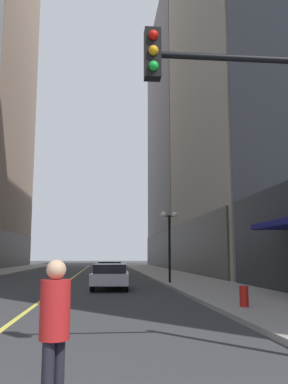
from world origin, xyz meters
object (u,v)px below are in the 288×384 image
(car_green, at_px, (109,270))
(pedestrian_in_red_jacket, at_px, (55,324))
(traffic_light_near_right, at_px, (277,139))
(street_lamp_right_mid, at_px, (169,231))
(fire_hydrant_right, at_px, (244,299))
(car_silver, at_px, (110,275))

(car_green, relative_size, pedestrian_in_red_jacket, 2.41)
(traffic_light_near_right, distance_m, street_lamp_right_mid, 18.59)
(traffic_light_near_right, bearing_deg, fire_hydrant_right, 76.77)
(car_green, xyz_separation_m, street_lamp_right_mid, (3.56, -5.89, 2.54))
(car_green, height_order, traffic_light_near_right, traffic_light_near_right)
(pedestrian_in_red_jacket, bearing_deg, street_lamp_right_mid, 77.45)
(car_green, relative_size, street_lamp_right_mid, 0.94)
(car_silver, xyz_separation_m, pedestrian_in_red_jacket, (-0.92, -17.47, 0.28))
(car_green, distance_m, traffic_light_near_right, 24.76)
(pedestrian_in_red_jacket, xyz_separation_m, fire_hydrant_right, (5.03, 8.38, -0.60))
(fire_hydrant_right, bearing_deg, car_green, 102.81)
(car_silver, relative_size, fire_hydrant_right, 5.89)
(car_green, height_order, pedestrian_in_red_jacket, pedestrian_in_red_jacket)
(traffic_light_near_right, xyz_separation_m, fire_hydrant_right, (1.55, 6.59, -3.34))
(car_green, xyz_separation_m, pedestrian_in_red_jacket, (-0.97, -26.23, 0.28))
(traffic_light_near_right, xyz_separation_m, street_lamp_right_mid, (1.05, 18.56, -0.49))
(pedestrian_in_red_jacket, xyz_separation_m, street_lamp_right_mid, (4.53, 20.34, 2.25))
(car_green, distance_m, street_lamp_right_mid, 7.34)
(traffic_light_near_right, distance_m, fire_hydrant_right, 7.55)
(street_lamp_right_mid, bearing_deg, fire_hydrant_right, -87.61)
(car_silver, relative_size, pedestrian_in_red_jacket, 2.74)
(car_green, relative_size, fire_hydrant_right, 5.18)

